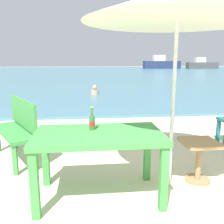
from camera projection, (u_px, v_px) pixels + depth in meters
name	position (u px, v px, depth m)	size (l,w,h in m)	color
sea_water	(92.00, 72.00, 30.94)	(120.00, 50.00, 0.08)	teal
picnic_table_green	(99.00, 142.00, 2.70)	(1.40, 0.80, 0.76)	#3D8C42
beer_bottle_amber	(92.00, 122.00, 2.77)	(0.07, 0.07, 0.26)	#2D662D
patio_umbrella	(178.00, 5.00, 2.64)	(2.10, 2.10, 2.30)	silver
side_table_wood	(199.00, 155.00, 3.12)	(0.44, 0.44, 0.54)	#9E7A51
bench_green_left	(18.00, 126.00, 3.80)	(0.90, 1.22, 0.95)	#3D8C42
swimmer_person	(95.00, 91.00, 10.66)	(0.34, 0.34, 0.41)	tan
boat_barge	(161.00, 64.00, 43.67)	(6.44, 1.76, 2.34)	navy
boat_ferry	(202.00, 65.00, 42.82)	(5.34, 1.46, 1.94)	#4C4C4C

